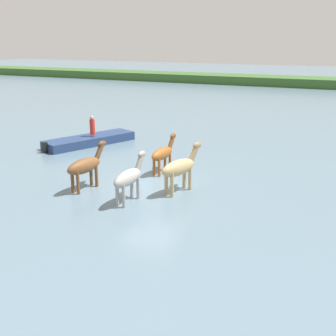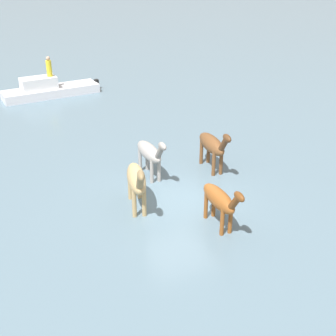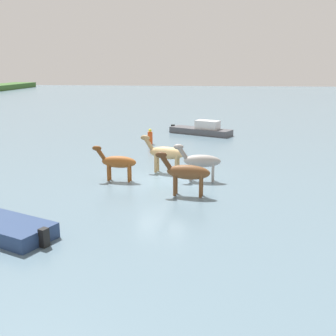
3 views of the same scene
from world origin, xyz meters
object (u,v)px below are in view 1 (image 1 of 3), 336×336
at_px(boat_launch_far, 89,142).
at_px(person_boatman_standing, 92,126).
at_px(horse_pinto_flank, 180,167).
at_px(horse_chestnut_trailing, 129,178).
at_px(horse_gray_outer, 163,153).
at_px(horse_dun_straggler, 85,166).

xyz_separation_m(boat_launch_far, person_boatman_standing, (0.18, 0.13, 0.99)).
distance_m(horse_pinto_flank, boat_launch_far, 10.27).
distance_m(boat_launch_far, person_boatman_standing, 1.01).
distance_m(horse_chestnut_trailing, boat_launch_far, 10.42).
relative_size(boat_launch_far, person_boatman_standing, 5.05).
relative_size(horse_gray_outer, person_boatman_standing, 1.93).
distance_m(horse_gray_outer, horse_chestnut_trailing, 4.17).
xyz_separation_m(horse_chestnut_trailing, boat_launch_far, (-7.15, 7.54, -0.84)).
xyz_separation_m(horse_pinto_flank, boat_launch_far, (-8.55, 5.61, -0.91)).
xyz_separation_m(horse_gray_outer, horse_chestnut_trailing, (0.45, -4.15, 0.05)).
relative_size(horse_dun_straggler, person_boatman_standing, 2.12).
bearing_deg(horse_pinto_flank, horse_gray_outer, 56.19).
xyz_separation_m(horse_dun_straggler, person_boatman_standing, (-4.50, 7.12, 0.10)).
distance_m(horse_dun_straggler, horse_chestnut_trailing, 2.53).
bearing_deg(boat_launch_far, horse_chestnut_trailing, -113.34).
xyz_separation_m(horse_pinto_flank, person_boatman_standing, (-8.37, 5.74, 0.07)).
bearing_deg(horse_dun_straggler, horse_gray_outer, -22.12).
distance_m(horse_pinto_flank, horse_dun_straggler, 4.11).
bearing_deg(horse_dun_straggler, boat_launch_far, 41.08).
relative_size(horse_dun_straggler, boat_launch_far, 0.42).
height_order(horse_pinto_flank, horse_dun_straggler, horse_pinto_flank).
xyz_separation_m(horse_dun_straggler, horse_gray_outer, (2.02, 3.59, -0.10)).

